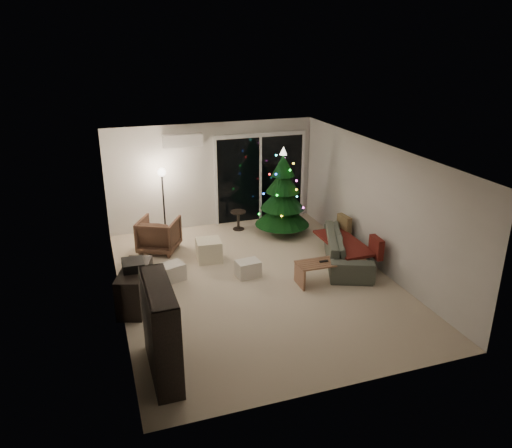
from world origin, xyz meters
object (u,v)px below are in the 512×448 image
Objects in this scene: bookshelf at (149,332)px; media_cabinet at (135,287)px; christmas_tree at (283,191)px; coffee_table at (330,271)px; armchair at (159,235)px; sofa at (348,248)px.

bookshelf is 2.00m from media_cabinet.
christmas_tree reaches higher than bookshelf.
media_cabinet is 0.54× the size of christmas_tree.
coffee_table is (3.60, 1.74, -0.46)m from bookshelf.
armchair is (0.73, 4.20, -0.30)m from bookshelf.
sofa is 2.16m from christmas_tree.
armchair is 2.96m from christmas_tree.
bookshelf is 0.65× the size of christmas_tree.
media_cabinet is 2.34m from armchair.
media_cabinet is at bearing -147.29° from christmas_tree.
sofa is at bearing 32.65° from bookshelf.
sofa is at bearing -70.55° from christmas_tree.
christmas_tree is (3.62, 4.30, 0.36)m from bookshelf.
christmas_tree is at bearing -150.45° from armchair.
christmas_tree reaches higher than coffee_table.
armchair reaches higher than media_cabinet.
bookshelf reaches higher than media_cabinet.
coffee_table is (3.60, -0.24, -0.14)m from media_cabinet.
coffee_table is at bearing 29.49° from bookshelf.
christmas_tree reaches higher than armchair.
media_cabinet reaches higher than sofa.
coffee_table is at bearing 166.82° from armchair.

